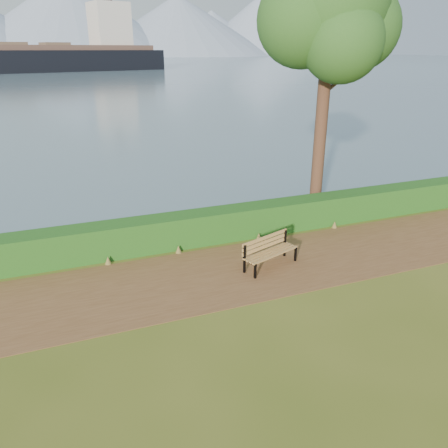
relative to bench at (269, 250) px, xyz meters
name	(u,v)px	position (x,y,z in m)	size (l,w,h in m)	color
ground	(238,277)	(-1.07, -0.31, -0.50)	(140.00, 140.00, 0.00)	#495719
path	(234,272)	(-1.07, -0.01, -0.50)	(40.00, 3.40, 0.01)	brown
hedge	(207,226)	(-1.07, 2.29, 0.00)	(32.00, 0.85, 1.00)	#174D16
water	(53,60)	(-1.07, 259.69, -0.50)	(700.00, 510.00, 0.00)	#42576B
mountains	(33,19)	(-10.25, 405.74, 27.19)	(585.00, 190.00, 70.00)	#7A8AA3
bench	(269,250)	(0.00, 0.00, 0.00)	(1.81, 1.05, 0.88)	black
tree	(330,13)	(3.50, 3.21, 6.34)	(4.77, 4.04, 9.21)	#311D14
cargo_ship	(35,58)	(-7.63, 123.65, 2.94)	(76.69, 30.81, 23.11)	black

